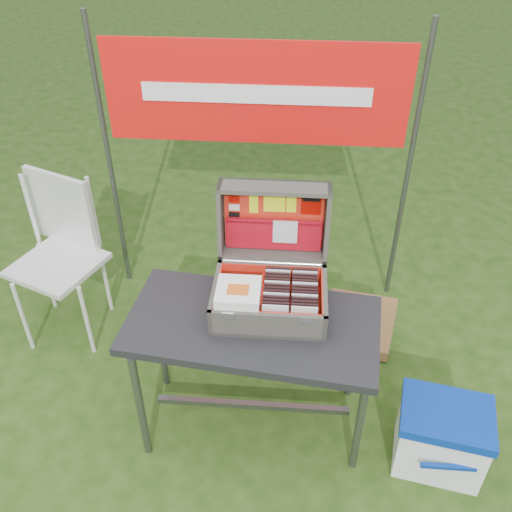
# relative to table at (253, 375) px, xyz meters

# --- Properties ---
(ground) EXTENTS (80.00, 80.00, 0.00)m
(ground) POSITION_rel_table_xyz_m (-0.07, -0.02, -0.34)
(ground) COLOR #1B390C
(ground) RESTS_ON ground
(table) EXTENTS (1.15, 0.67, 0.69)m
(table) POSITION_rel_table_xyz_m (0.00, 0.00, 0.00)
(table) COLOR black
(table) RESTS_ON ground
(table_top) EXTENTS (1.15, 0.67, 0.04)m
(table_top) POSITION_rel_table_xyz_m (0.00, 0.00, 0.32)
(table_top) COLOR black
(table_top) RESTS_ON ground
(table_leg_fl) EXTENTS (0.04, 0.04, 0.65)m
(table_leg_fl) POSITION_rel_table_xyz_m (-0.49, -0.21, -0.02)
(table_leg_fl) COLOR #59595B
(table_leg_fl) RESTS_ON ground
(table_leg_fr) EXTENTS (0.04, 0.04, 0.65)m
(table_leg_fr) POSITION_rel_table_xyz_m (0.49, -0.21, -0.02)
(table_leg_fr) COLOR #59595B
(table_leg_fr) RESTS_ON ground
(table_leg_bl) EXTENTS (0.04, 0.04, 0.65)m
(table_leg_bl) POSITION_rel_table_xyz_m (-0.49, 0.21, -0.02)
(table_leg_bl) COLOR #59595B
(table_leg_bl) RESTS_ON ground
(table_leg_br) EXTENTS (0.04, 0.04, 0.65)m
(table_leg_br) POSITION_rel_table_xyz_m (0.49, 0.21, -0.02)
(table_leg_br) COLOR #59595B
(table_leg_br) RESTS_ON ground
(table_brace) EXTENTS (0.95, 0.03, 0.03)m
(table_brace) POSITION_rel_table_xyz_m (0.00, 0.00, -0.22)
(table_brace) COLOR #59595B
(table_brace) RESTS_ON ground
(suitcase) EXTENTS (0.50, 0.52, 0.48)m
(suitcase) POSITION_rel_table_xyz_m (0.07, 0.14, 0.58)
(suitcase) COLOR #605B51
(suitcase) RESTS_ON table
(suitcase_base_bottom) EXTENTS (0.50, 0.36, 0.02)m
(suitcase_base_bottom) POSITION_rel_table_xyz_m (0.07, 0.08, 0.35)
(suitcase_base_bottom) COLOR #605B51
(suitcase_base_bottom) RESTS_ON table_top
(suitcase_base_wall_front) EXTENTS (0.50, 0.02, 0.13)m
(suitcase_base_wall_front) POSITION_rel_table_xyz_m (0.07, -0.09, 0.41)
(suitcase_base_wall_front) COLOR #605B51
(suitcase_base_wall_front) RESTS_ON table_top
(suitcase_base_wall_back) EXTENTS (0.50, 0.02, 0.13)m
(suitcase_base_wall_back) POSITION_rel_table_xyz_m (0.07, 0.25, 0.41)
(suitcase_base_wall_back) COLOR #605B51
(suitcase_base_wall_back) RESTS_ON table_top
(suitcase_base_wall_left) EXTENTS (0.02, 0.36, 0.13)m
(suitcase_base_wall_left) POSITION_rel_table_xyz_m (-0.17, 0.08, 0.41)
(suitcase_base_wall_left) COLOR #605B51
(suitcase_base_wall_left) RESTS_ON table_top
(suitcase_base_wall_right) EXTENTS (0.02, 0.36, 0.13)m
(suitcase_base_wall_right) POSITION_rel_table_xyz_m (0.31, 0.08, 0.41)
(suitcase_base_wall_right) COLOR #605B51
(suitcase_base_wall_right) RESTS_ON table_top
(suitcase_liner_floor) EXTENTS (0.46, 0.32, 0.01)m
(suitcase_liner_floor) POSITION_rel_table_xyz_m (0.07, 0.08, 0.37)
(suitcase_liner_floor) COLOR red
(suitcase_liner_floor) RESTS_ON suitcase_base_bottom
(suitcase_latch_left) EXTENTS (0.05, 0.01, 0.03)m
(suitcase_latch_left) POSITION_rel_table_xyz_m (-0.09, -0.10, 0.47)
(suitcase_latch_left) COLOR silver
(suitcase_latch_left) RESTS_ON suitcase_base_wall_front
(suitcase_latch_right) EXTENTS (0.05, 0.01, 0.03)m
(suitcase_latch_right) POSITION_rel_table_xyz_m (0.23, -0.10, 0.47)
(suitcase_latch_right) COLOR silver
(suitcase_latch_right) RESTS_ON suitcase_base_wall_front
(suitcase_hinge) EXTENTS (0.45, 0.02, 0.02)m
(suitcase_hinge) POSITION_rel_table_xyz_m (0.07, 0.25, 0.48)
(suitcase_hinge) COLOR silver
(suitcase_hinge) RESTS_ON suitcase_base_wall_back
(suitcase_lid_back) EXTENTS (0.50, 0.05, 0.36)m
(suitcase_lid_back) POSITION_rel_table_xyz_m (0.07, 0.39, 0.64)
(suitcase_lid_back) COLOR #605B51
(suitcase_lid_back) RESTS_ON suitcase_base_wall_back
(suitcase_lid_rim_far) EXTENTS (0.50, 0.13, 0.03)m
(suitcase_lid_rim_far) POSITION_rel_table_xyz_m (0.07, 0.35, 0.82)
(suitcase_lid_rim_far) COLOR #605B51
(suitcase_lid_rim_far) RESTS_ON suitcase_lid_back
(suitcase_lid_rim_near) EXTENTS (0.50, 0.13, 0.03)m
(suitcase_lid_rim_near) POSITION_rel_table_xyz_m (0.07, 0.32, 0.48)
(suitcase_lid_rim_near) COLOR #605B51
(suitcase_lid_rim_near) RESTS_ON suitcase_lid_back
(suitcase_lid_rim_left) EXTENTS (0.02, 0.16, 0.36)m
(suitcase_lid_rim_left) POSITION_rel_table_xyz_m (-0.17, 0.34, 0.65)
(suitcase_lid_rim_left) COLOR #605B51
(suitcase_lid_rim_left) RESTS_ON suitcase_lid_back
(suitcase_lid_rim_right) EXTENTS (0.02, 0.16, 0.36)m
(suitcase_lid_rim_right) POSITION_rel_table_xyz_m (0.31, 0.34, 0.65)
(suitcase_lid_rim_right) COLOR #605B51
(suitcase_lid_rim_right) RESTS_ON suitcase_lid_back
(suitcase_lid_liner) EXTENTS (0.45, 0.03, 0.31)m
(suitcase_lid_liner) POSITION_rel_table_xyz_m (0.07, 0.38, 0.64)
(suitcase_lid_liner) COLOR red
(suitcase_lid_liner) RESTS_ON suitcase_lid_back
(suitcase_liner_wall_front) EXTENTS (0.46, 0.01, 0.11)m
(suitcase_liner_wall_front) POSITION_rel_table_xyz_m (0.07, -0.08, 0.42)
(suitcase_liner_wall_front) COLOR red
(suitcase_liner_wall_front) RESTS_ON suitcase_base_bottom
(suitcase_liner_wall_back) EXTENTS (0.46, 0.01, 0.11)m
(suitcase_liner_wall_back) POSITION_rel_table_xyz_m (0.07, 0.23, 0.42)
(suitcase_liner_wall_back) COLOR red
(suitcase_liner_wall_back) RESTS_ON suitcase_base_bottom
(suitcase_liner_wall_left) EXTENTS (0.01, 0.32, 0.11)m
(suitcase_liner_wall_left) POSITION_rel_table_xyz_m (-0.16, 0.08, 0.42)
(suitcase_liner_wall_left) COLOR red
(suitcase_liner_wall_left) RESTS_ON suitcase_base_bottom
(suitcase_liner_wall_right) EXTENTS (0.01, 0.32, 0.11)m
(suitcase_liner_wall_right) POSITION_rel_table_xyz_m (0.29, 0.08, 0.42)
(suitcase_liner_wall_right) COLOR red
(suitcase_liner_wall_right) RESTS_ON suitcase_base_bottom
(suitcase_lid_pocket) EXTENTS (0.44, 0.04, 0.14)m
(suitcase_lid_pocket) POSITION_rel_table_xyz_m (0.07, 0.35, 0.56)
(suitcase_lid_pocket) COLOR #A20C19
(suitcase_lid_pocket) RESTS_ON suitcase_lid_liner
(suitcase_pocket_edge) EXTENTS (0.43, 0.02, 0.02)m
(suitcase_pocket_edge) POSITION_rel_table_xyz_m (0.07, 0.35, 0.64)
(suitcase_pocket_edge) COLOR #A20C19
(suitcase_pocket_edge) RESTS_ON suitcase_lid_pocket
(suitcase_pocket_cd) EXTENTS (0.11, 0.02, 0.11)m
(suitcase_pocket_cd) POSITION_rel_table_xyz_m (0.12, 0.34, 0.59)
(suitcase_pocket_cd) COLOR silver
(suitcase_pocket_cd) RESTS_ON suitcase_lid_pocket
(lid_sticker_cc_a) EXTENTS (0.05, 0.01, 0.03)m
(lid_sticker_cc_a) POSITION_rel_table_xyz_m (-0.11, 0.38, 0.77)
(lid_sticker_cc_a) COLOR #1933B2
(lid_sticker_cc_a) RESTS_ON suitcase_lid_liner
(lid_sticker_cc_b) EXTENTS (0.05, 0.01, 0.03)m
(lid_sticker_cc_b) POSITION_rel_table_xyz_m (-0.11, 0.38, 0.73)
(lid_sticker_cc_b) COLOR #9E0700
(lid_sticker_cc_b) RESTS_ON suitcase_lid_liner
(lid_sticker_cc_c) EXTENTS (0.05, 0.01, 0.03)m
(lid_sticker_cc_c) POSITION_rel_table_xyz_m (-0.11, 0.38, 0.69)
(lid_sticker_cc_c) COLOR white
(lid_sticker_cc_c) RESTS_ON suitcase_lid_liner
(lid_sticker_cc_d) EXTENTS (0.05, 0.01, 0.03)m
(lid_sticker_cc_d) POSITION_rel_table_xyz_m (-0.11, 0.37, 0.65)
(lid_sticker_cc_d) COLOR black
(lid_sticker_cc_d) RESTS_ON suitcase_lid_liner
(lid_card_neon_tall) EXTENTS (0.04, 0.01, 0.10)m
(lid_card_neon_tall) POSITION_rel_table_xyz_m (-0.02, 0.38, 0.71)
(lid_card_neon_tall) COLOR #D7E715
(lid_card_neon_tall) RESTS_ON suitcase_lid_liner
(lid_card_neon_main) EXTENTS (0.10, 0.01, 0.08)m
(lid_card_neon_main) POSITION_rel_table_xyz_m (0.07, 0.38, 0.71)
(lid_card_neon_main) COLOR #D7E715
(lid_card_neon_main) RESTS_ON suitcase_lid_liner
(lid_card_neon_small) EXTENTS (0.04, 0.01, 0.08)m
(lid_card_neon_small) POSITION_rel_table_xyz_m (0.14, 0.38, 0.71)
(lid_card_neon_small) COLOR #D7E715
(lid_card_neon_small) RESTS_ON suitcase_lid_liner
(lid_sticker_band) EXTENTS (0.09, 0.01, 0.09)m
(lid_sticker_band) POSITION_rel_table_xyz_m (0.23, 0.38, 0.71)
(lid_sticker_band) COLOR #9E0700
(lid_sticker_band) RESTS_ON suitcase_lid_liner
(lid_sticker_band_bar) EXTENTS (0.08, 0.00, 0.02)m
(lid_sticker_band_bar) POSITION_rel_table_xyz_m (0.23, 0.38, 0.74)
(lid_sticker_band_bar) COLOR black
(lid_sticker_band_bar) RESTS_ON suitcase_lid_liner
(cd_left_0) EXTENTS (0.11, 0.01, 0.13)m
(cd_left_0) POSITION_rel_table_xyz_m (0.10, -0.06, 0.43)
(cd_left_0) COLOR silver
(cd_left_0) RESTS_ON suitcase_liner_floor
(cd_left_1) EXTENTS (0.11, 0.01, 0.13)m
(cd_left_1) POSITION_rel_table_xyz_m (0.10, -0.04, 0.43)
(cd_left_1) COLOR black
(cd_left_1) RESTS_ON suitcase_liner_floor
(cd_left_2) EXTENTS (0.11, 0.01, 0.13)m
(cd_left_2) POSITION_rel_table_xyz_m (0.10, -0.02, 0.43)
(cd_left_2) COLOR black
(cd_left_2) RESTS_ON suitcase_liner_floor
(cd_left_3) EXTENTS (0.11, 0.01, 0.13)m
(cd_left_3) POSITION_rel_table_xyz_m (0.10, 0.00, 0.43)
(cd_left_3) COLOR black
(cd_left_3) RESTS_ON suitcase_liner_floor
(cd_left_4) EXTENTS (0.11, 0.01, 0.13)m
(cd_left_4) POSITION_rel_table_xyz_m (0.10, 0.02, 0.43)
(cd_left_4) COLOR silver
(cd_left_4) RESTS_ON suitcase_liner_floor
(cd_left_5) EXTENTS (0.11, 0.01, 0.13)m
(cd_left_5) POSITION_rel_table_xyz_m (0.10, 0.04, 0.43)
(cd_left_5) COLOR black
(cd_left_5) RESTS_ON suitcase_liner_floor
(cd_left_6) EXTENTS (0.11, 0.01, 0.13)m
(cd_left_6) POSITION_rel_table_xyz_m (0.10, 0.06, 0.43)
(cd_left_6) COLOR black
(cd_left_6) RESTS_ON suitcase_liner_floor
(cd_left_7) EXTENTS (0.11, 0.01, 0.13)m
(cd_left_7) POSITION_rel_table_xyz_m (0.10, 0.08, 0.43)
(cd_left_7) COLOR black
(cd_left_7) RESTS_ON suitcase_liner_floor
(cd_left_8) EXTENTS (0.11, 0.01, 0.13)m
(cd_left_8) POSITION_rel_table_xyz_m (0.10, 0.10, 0.43)
(cd_left_8) COLOR silver
(cd_left_8) RESTS_ON suitcase_liner_floor
(cd_left_9) EXTENTS (0.11, 0.01, 0.13)m
(cd_left_9) POSITION_rel_table_xyz_m (0.10, 0.12, 0.43)
(cd_left_9) COLOR black
(cd_left_9) RESTS_ON suitcase_liner_floor
(cd_left_10) EXTENTS (0.11, 0.01, 0.13)m
(cd_left_10) POSITION_rel_table_xyz_m (0.10, 0.14, 0.43)
(cd_left_10) COLOR black
(cd_left_10) RESTS_ON suitcase_liner_floor
(cd_left_11) EXTENTS (0.11, 0.01, 0.13)m
(cd_left_11) POSITION_rel_table_xyz_m (0.10, 0.16, 0.43)
(cd_left_11) COLOR black
(cd_left_11) RESTS_ON suitcase_liner_floor
(cd_left_12) EXTENTS (0.11, 0.01, 0.13)m
(cd_left_12) POSITION_rel_table_xyz_m (0.10, 0.18, 0.43)
(cd_left_12) COLOR silver
(cd_left_12) RESTS_ON suitcase_liner_floor
(cd_left_13) EXTENTS (0.11, 0.01, 0.13)m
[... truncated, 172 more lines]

